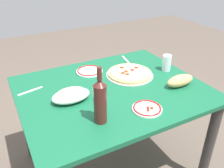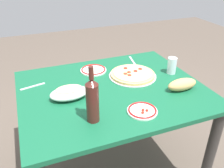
{
  "view_description": "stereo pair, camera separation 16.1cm",
  "coord_description": "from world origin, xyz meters",
  "px_view_note": "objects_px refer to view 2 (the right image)",
  "views": [
    {
      "loc": [
        0.66,
        1.24,
        1.56
      ],
      "look_at": [
        0.0,
        0.0,
        0.78
      ],
      "focal_mm": 38.36,
      "sensor_mm": 36.0,
      "label": 1
    },
    {
      "loc": [
        0.51,
        1.31,
        1.56
      ],
      "look_at": [
        0.0,
        0.0,
        0.78
      ],
      "focal_mm": 38.36,
      "sensor_mm": 36.0,
      "label": 2
    }
  ],
  "objects_px": {
    "pepperoni_pizza": "(133,75)",
    "dining_table": "(112,103)",
    "baked_pasta_dish": "(69,92)",
    "water_glass": "(172,66)",
    "side_plate_near": "(93,70)",
    "bread_loaf": "(182,84)",
    "side_plate_far": "(142,111)",
    "wine_bottle": "(92,100)"
  },
  "relations": [
    {
      "from": "pepperoni_pizza",
      "to": "dining_table",
      "type": "bearing_deg",
      "value": 27.4
    },
    {
      "from": "baked_pasta_dish",
      "to": "water_glass",
      "type": "height_order",
      "value": "water_glass"
    },
    {
      "from": "pepperoni_pizza",
      "to": "side_plate_near",
      "type": "bearing_deg",
      "value": -38.21
    },
    {
      "from": "pepperoni_pizza",
      "to": "side_plate_near",
      "type": "height_order",
      "value": "pepperoni_pizza"
    },
    {
      "from": "baked_pasta_dish",
      "to": "bread_loaf",
      "type": "height_order",
      "value": "bread_loaf"
    },
    {
      "from": "water_glass",
      "to": "side_plate_far",
      "type": "xyz_separation_m",
      "value": [
        0.44,
        0.37,
        -0.05
      ]
    },
    {
      "from": "side_plate_far",
      "to": "bread_loaf",
      "type": "distance_m",
      "value": 0.39
    },
    {
      "from": "baked_pasta_dish",
      "to": "side_plate_far",
      "type": "relative_size",
      "value": 1.36
    },
    {
      "from": "pepperoni_pizza",
      "to": "water_glass",
      "type": "bearing_deg",
      "value": 168.79
    },
    {
      "from": "wine_bottle",
      "to": "side_plate_far",
      "type": "xyz_separation_m",
      "value": [
        -0.29,
        0.03,
        -0.12
      ]
    },
    {
      "from": "baked_pasta_dish",
      "to": "dining_table",
      "type": "bearing_deg",
      "value": -175.95
    },
    {
      "from": "side_plate_near",
      "to": "water_glass",
      "type": "bearing_deg",
      "value": 155.08
    },
    {
      "from": "water_glass",
      "to": "pepperoni_pizza",
      "type": "bearing_deg",
      "value": -11.21
    },
    {
      "from": "dining_table",
      "to": "wine_bottle",
      "type": "xyz_separation_m",
      "value": [
        0.22,
        0.29,
        0.25
      ]
    },
    {
      "from": "pepperoni_pizza",
      "to": "wine_bottle",
      "type": "distance_m",
      "value": 0.6
    },
    {
      "from": "wine_bottle",
      "to": "side_plate_near",
      "type": "height_order",
      "value": "wine_bottle"
    },
    {
      "from": "side_plate_near",
      "to": "bread_loaf",
      "type": "xyz_separation_m",
      "value": [
        -0.46,
        0.49,
        0.03
      ]
    },
    {
      "from": "dining_table",
      "to": "pepperoni_pizza",
      "type": "bearing_deg",
      "value": -152.6
    },
    {
      "from": "water_glass",
      "to": "side_plate_near",
      "type": "relative_size",
      "value": 0.62
    },
    {
      "from": "dining_table",
      "to": "pepperoni_pizza",
      "type": "distance_m",
      "value": 0.27
    },
    {
      "from": "pepperoni_pizza",
      "to": "bread_loaf",
      "type": "relative_size",
      "value": 1.65
    },
    {
      "from": "wine_bottle",
      "to": "bread_loaf",
      "type": "bearing_deg",
      "value": -171.13
    },
    {
      "from": "bread_loaf",
      "to": "dining_table",
      "type": "bearing_deg",
      "value": -24.32
    },
    {
      "from": "pepperoni_pizza",
      "to": "side_plate_near",
      "type": "distance_m",
      "value": 0.31
    },
    {
      "from": "pepperoni_pizza",
      "to": "baked_pasta_dish",
      "type": "distance_m",
      "value": 0.52
    },
    {
      "from": "wine_bottle",
      "to": "side_plate_far",
      "type": "distance_m",
      "value": 0.31
    },
    {
      "from": "wine_bottle",
      "to": "side_plate_near",
      "type": "xyz_separation_m",
      "value": [
        -0.19,
        -0.59,
        -0.12
      ]
    },
    {
      "from": "dining_table",
      "to": "wine_bottle",
      "type": "relative_size",
      "value": 3.78
    },
    {
      "from": "dining_table",
      "to": "pepperoni_pizza",
      "type": "xyz_separation_m",
      "value": [
        -0.21,
        -0.11,
        0.13
      ]
    },
    {
      "from": "dining_table",
      "to": "pepperoni_pizza",
      "type": "height_order",
      "value": "pepperoni_pizza"
    },
    {
      "from": "wine_bottle",
      "to": "side_plate_far",
      "type": "bearing_deg",
      "value": 174.23
    },
    {
      "from": "pepperoni_pizza",
      "to": "side_plate_far",
      "type": "distance_m",
      "value": 0.45
    },
    {
      "from": "side_plate_near",
      "to": "dining_table",
      "type": "bearing_deg",
      "value": 97.35
    },
    {
      "from": "side_plate_far",
      "to": "wine_bottle",
      "type": "bearing_deg",
      "value": -5.77
    },
    {
      "from": "wine_bottle",
      "to": "baked_pasta_dish",
      "type": "bearing_deg",
      "value": -75.04
    },
    {
      "from": "wine_bottle",
      "to": "water_glass",
      "type": "xyz_separation_m",
      "value": [
        -0.72,
        -0.34,
        -0.07
      ]
    },
    {
      "from": "wine_bottle",
      "to": "pepperoni_pizza",
      "type": "bearing_deg",
      "value": -137.09
    },
    {
      "from": "baked_pasta_dish",
      "to": "wine_bottle",
      "type": "bearing_deg",
      "value": 104.96
    },
    {
      "from": "pepperoni_pizza",
      "to": "wine_bottle",
      "type": "bearing_deg",
      "value": 42.91
    },
    {
      "from": "pepperoni_pizza",
      "to": "side_plate_far",
      "type": "xyz_separation_m",
      "value": [
        0.14,
        0.43,
        -0.01
      ]
    },
    {
      "from": "dining_table",
      "to": "bread_loaf",
      "type": "bearing_deg",
      "value": 155.68
    },
    {
      "from": "baked_pasta_dish",
      "to": "side_plate_far",
      "type": "height_order",
      "value": "baked_pasta_dish"
    }
  ]
}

